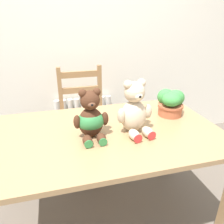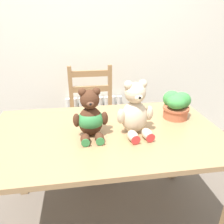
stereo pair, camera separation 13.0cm
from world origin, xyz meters
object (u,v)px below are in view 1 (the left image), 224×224
Objects in this scene: wooden_chair_behind at (84,121)px; potted_plant at (171,102)px; teddy_bear_right at (135,110)px; teddy_bear_left at (91,118)px.

wooden_chair_behind reaches higher than potted_plant.
teddy_bear_right is at bearing 104.52° from wooden_chair_behind.
teddy_bear_right is (0.21, -0.82, 0.43)m from wooden_chair_behind.
wooden_chair_behind is at bearing -82.34° from teddy_bear_right.
potted_plant is at bearing -160.45° from teddy_bear_right.
wooden_chair_behind is at bearing -94.57° from teddy_bear_left.
teddy_bear_right reaches higher than wooden_chair_behind.
teddy_bear_left reaches higher than wooden_chair_behind.
teddy_bear_left is 0.63m from potted_plant.
teddy_bear_left is (-0.06, -0.81, 0.41)m from wooden_chair_behind.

